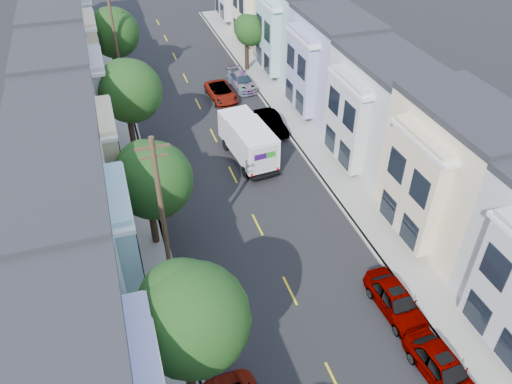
{
  "coord_description": "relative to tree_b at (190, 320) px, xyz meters",
  "views": [
    {
      "loc": [
        -7.69,
        -17.63,
        21.6
      ],
      "look_at": [
        0.12,
        6.68,
        2.2
      ],
      "focal_mm": 35.0,
      "sensor_mm": 36.0,
      "label": 1
    }
  ],
  "objects": [
    {
      "name": "ground",
      "position": [
        6.3,
        4.79,
        -5.61
      ],
      "size": [
        160.0,
        160.0,
        0.0
      ],
      "primitive_type": "plane",
      "color": "black",
      "rests_on": "ground"
    },
    {
      "name": "road_slab",
      "position": [
        6.3,
        19.79,
        -5.6
      ],
      "size": [
        12.0,
        70.0,
        0.02
      ],
      "primitive_type": "cube",
      "color": "black",
      "rests_on": "ground"
    },
    {
      "name": "curb_left",
      "position": [
        0.25,
        19.79,
        -5.54
      ],
      "size": [
        0.3,
        70.0,
        0.15
      ],
      "primitive_type": "cube",
      "color": "gray",
      "rests_on": "ground"
    },
    {
      "name": "curb_right",
      "position": [
        12.35,
        19.79,
        -5.54
      ],
      "size": [
        0.3,
        70.0,
        0.15
      ],
      "primitive_type": "cube",
      "color": "gray",
      "rests_on": "ground"
    },
    {
      "name": "sidewalk_left",
      "position": [
        -1.05,
        19.79,
        -5.54
      ],
      "size": [
        2.6,
        70.0,
        0.15
      ],
      "primitive_type": "cube",
      "color": "gray",
      "rests_on": "ground"
    },
    {
      "name": "sidewalk_right",
      "position": [
        13.65,
        19.79,
        -5.54
      ],
      "size": [
        2.6,
        70.0,
        0.15
      ],
      "primitive_type": "cube",
      "color": "gray",
      "rests_on": "ground"
    },
    {
      "name": "centerline",
      "position": [
        6.3,
        19.79,
        -5.61
      ],
      "size": [
        0.12,
        70.0,
        0.01
      ],
      "primitive_type": "cube",
      "color": "gold",
      "rests_on": "ground"
    },
    {
      "name": "townhouse_row_left",
      "position": [
        -4.85,
        19.79,
        -5.61
      ],
      "size": [
        5.0,
        70.0,
        8.5
      ],
      "primitive_type": "cube",
      "color": "silver",
      "rests_on": "ground"
    },
    {
      "name": "townhouse_row_right",
      "position": [
        17.45,
        19.79,
        -5.61
      ],
      "size": [
        5.0,
        70.0,
        8.5
      ],
      "primitive_type": "cube",
      "color": "silver",
      "rests_on": "ground"
    },
    {
      "name": "tree_b",
      "position": [
        0.0,
        0.0,
        0.0
      ],
      "size": [
        4.7,
        4.7,
        7.99
      ],
      "color": "black",
      "rests_on": "ground"
    },
    {
      "name": "tree_c",
      "position": [
        0.0,
        11.13,
        -0.86
      ],
      "size": [
        4.62,
        4.62,
        7.09
      ],
      "color": "black",
      "rests_on": "ground"
    },
    {
      "name": "tree_d",
      "position": [
        0.0,
        21.99,
        -0.28
      ],
      "size": [
        4.7,
        4.7,
        7.71
      ],
      "color": "black",
      "rests_on": "ground"
    },
    {
      "name": "tree_e",
      "position": [
        0.0,
        35.54,
        -0.5
      ],
      "size": [
        4.7,
        4.7,
        7.49
      ],
      "color": "black",
      "rests_on": "ground"
    },
    {
      "name": "tree_far_r",
      "position": [
        13.2,
        34.77,
        -1.46
      ],
      "size": [
        3.1,
        3.1,
        5.75
      ],
      "color": "black",
      "rests_on": "ground"
    },
    {
      "name": "utility_pole_near",
      "position": [
        0.0,
        6.79,
        -0.46
      ],
      "size": [
        1.6,
        0.26,
        10.0
      ],
      "color": "#42301E",
      "rests_on": "ground"
    },
    {
      "name": "utility_pole_far",
      "position": [
        0.0,
        32.79,
        -0.46
      ],
      "size": [
        1.6,
        0.26,
        10.0
      ],
      "color": "#42301E",
      "rests_on": "ground"
    },
    {
      "name": "fedex_truck",
      "position": [
        8.03,
        18.5,
        -3.87
      ],
      "size": [
        2.51,
        6.51,
        3.12
      ],
      "rotation": [
        0.0,
        0.0,
        0.1
      ],
      "color": "white",
      "rests_on": "ground"
    },
    {
      "name": "lead_sedan",
      "position": [
        8.66,
        29.13,
        -4.94
      ],
      "size": [
        2.5,
        4.94,
        1.34
      ],
      "primitive_type": "imported",
      "rotation": [
        0.0,
        0.0,
        0.06
      ],
      "color": "black",
      "rests_on": "ground"
    },
    {
      "name": "parked_left_c",
      "position": [
        1.4,
        5.67,
        -4.95
      ],
      "size": [
        1.87,
        4.22,
        1.33
      ],
      "primitive_type": "imported",
      "rotation": [
        0.0,
        0.0,
        -0.07
      ],
      "color": "silver",
      "rests_on": "ground"
    },
    {
      "name": "parked_left_d",
      "position": [
        1.4,
        17.0,
        -4.95
      ],
      "size": [
        1.63,
        4.07,
        1.33
      ],
      "primitive_type": "imported",
      "rotation": [
        0.0,
        0.0,
        -0.06
      ],
      "color": "#501216",
      "rests_on": "ground"
    },
    {
      "name": "parked_right_a",
      "position": [
        11.2,
        -2.54,
        -4.84
      ],
      "size": [
        2.18,
        4.89,
        1.54
      ],
      "primitive_type": "imported",
      "rotation": [
        0.0,
        0.0,
        0.08
      ],
      "color": "#474747",
      "rests_on": "ground"
    },
    {
      "name": "parked_right_b",
      "position": [
        11.2,
        1.78,
        -4.85
      ],
      "size": [
        1.94,
        4.75,
        1.52
      ],
      "primitive_type": "imported",
      "rotation": [
        0.0,
        0.0,
        0.03
      ],
      "color": "silver",
      "rests_on": "ground"
    },
    {
      "name": "parked_right_c",
      "position": [
        11.2,
        22.19,
        -4.9
      ],
      "size": [
        1.81,
        4.39,
        1.43
      ],
      "primitive_type": "imported",
      "rotation": [
        0.0,
        0.0,
        0.07
      ],
      "color": "black",
      "rests_on": "ground"
    },
    {
      "name": "parked_right_d",
      "position": [
        11.2,
        30.92,
        -4.94
      ],
      "size": [
        2.24,
        4.65,
        1.35
      ],
      "primitive_type": "imported",
      "rotation": [
        0.0,
        0.0,
        0.08
      ],
      "color": "black",
      "rests_on": "ground"
    }
  ]
}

